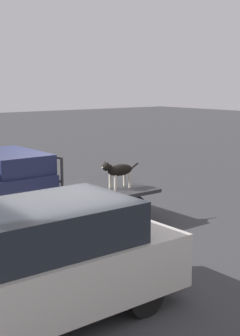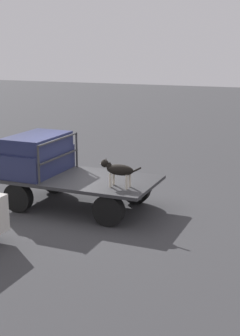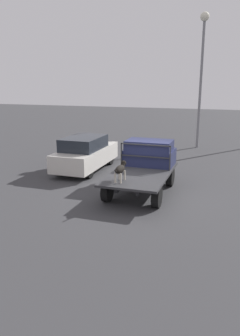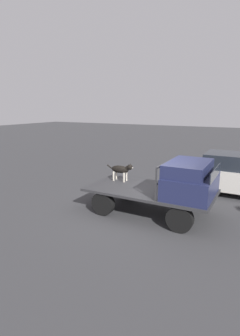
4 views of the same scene
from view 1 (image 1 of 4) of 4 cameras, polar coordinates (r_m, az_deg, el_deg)
ground_plane at (r=10.42m, az=-7.05°, el=-7.34°), size 80.00×80.00×0.00m
flatbed_truck at (r=10.26m, az=-7.12°, el=-4.19°), size 3.98×2.07×0.80m
truck_cab at (r=9.55m, az=-13.65°, el=-1.28°), size 1.33×1.95×1.00m
truck_headboard at (r=9.82m, az=-9.96°, el=0.10°), size 0.04×1.95×0.96m
dog at (r=10.50m, az=-0.28°, el=-0.29°), size 1.05×0.26×0.67m
parked_sedan at (r=6.33m, az=-10.10°, el=-11.54°), size 4.15×1.71×1.60m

